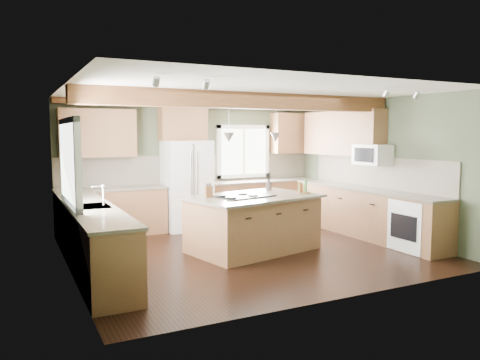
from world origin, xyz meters
name	(u,v)px	position (x,y,z in m)	size (l,w,h in m)	color
floor	(249,251)	(0.00, 0.00, 0.00)	(5.60, 5.60, 0.00)	black
ceiling	(249,93)	(0.00, 0.00, 2.60)	(5.60, 5.60, 0.00)	silver
wall_back	(194,164)	(0.00, 2.50, 1.30)	(5.60, 5.60, 0.00)	#3D4632
wall_left	(68,181)	(-2.80, 0.00, 1.30)	(5.00, 5.00, 0.00)	#3D4632
wall_right	(379,167)	(2.80, 0.00, 1.30)	(5.00, 5.00, 0.00)	#3D4632
ceiling_beam	(249,101)	(0.00, 0.00, 2.47)	(5.55, 0.26, 0.26)	#522917
soffit_trim	(195,105)	(0.00, 2.40, 2.54)	(5.55, 0.20, 0.10)	#522917
backsplash_back	(194,168)	(0.00, 2.48, 1.21)	(5.58, 0.03, 0.58)	brown
backsplash_right	(376,172)	(2.78, 0.05, 1.21)	(0.03, 3.70, 0.58)	brown
base_cab_back_left	(112,213)	(-1.79, 2.20, 0.44)	(2.02, 0.60, 0.88)	brown
counter_back_left	(111,189)	(-1.79, 2.20, 0.90)	(2.06, 0.64, 0.04)	#453D33
base_cab_back_right	(262,202)	(1.49, 2.20, 0.44)	(2.62, 0.60, 0.88)	brown
counter_back_right	(262,181)	(1.49, 2.20, 0.90)	(2.66, 0.64, 0.04)	#453D33
base_cab_left	(92,239)	(-2.50, 0.05, 0.44)	(0.60, 3.70, 0.88)	brown
counter_left	(91,207)	(-2.50, 0.05, 0.90)	(0.64, 3.74, 0.04)	#453D33
base_cab_right	(364,213)	(2.50, 0.05, 0.44)	(0.60, 3.70, 0.88)	brown
counter_right	(364,189)	(2.50, 0.05, 0.90)	(0.64, 3.74, 0.04)	#453D33
upper_cab_back_left	(98,133)	(-1.99, 2.33, 1.95)	(1.40, 0.35, 0.90)	brown
upper_cab_over_fridge	(183,123)	(-0.30, 2.33, 2.15)	(0.96, 0.35, 0.70)	brown
upper_cab_right	(342,133)	(2.62, 0.90, 1.95)	(0.35, 2.20, 0.90)	brown
upper_cab_back_corner	(291,133)	(2.30, 2.33, 1.95)	(0.90, 0.35, 0.90)	brown
window_left	(68,162)	(-2.78, 0.05, 1.55)	(0.04, 1.60, 1.05)	white
window_back	(243,151)	(1.15, 2.48, 1.55)	(1.10, 0.04, 1.00)	white
sink	(91,207)	(-2.50, 0.05, 0.91)	(0.50, 0.65, 0.03)	#262628
faucet	(103,196)	(-2.32, 0.05, 1.05)	(0.02, 0.02, 0.28)	#B2B2B7
dishwasher	(111,262)	(-2.49, -1.25, 0.43)	(0.60, 0.60, 0.84)	white
oven	(417,225)	(2.49, -1.25, 0.43)	(0.60, 0.72, 0.84)	white
microwave	(372,155)	(2.58, -0.05, 1.55)	(0.40, 0.70, 0.38)	white
pendant_left	(229,138)	(-0.41, -0.11, 1.88)	(0.18, 0.18, 0.16)	#B2B2B7
pendant_right	(275,137)	(0.57, 0.10, 1.88)	(0.18, 0.18, 0.16)	#B2B2B7
refrigerator	(187,185)	(-0.30, 2.12, 0.90)	(0.90, 0.74, 1.80)	silver
island	(253,224)	(0.08, 0.00, 0.44)	(2.00, 1.22, 0.88)	olive
island_top	(253,197)	(0.08, 0.00, 0.90)	(2.13, 1.35, 0.04)	#453D33
cooktop	(245,196)	(-0.08, -0.04, 0.93)	(0.86, 0.58, 0.02)	black
knife_block	(209,192)	(-0.65, 0.13, 1.01)	(0.11, 0.08, 0.18)	brown
utensil_crock	(269,186)	(0.74, 0.61, 0.99)	(0.11, 0.11, 0.14)	#3C3430
bottle_tray	(303,187)	(1.02, -0.07, 1.03)	(0.24, 0.24, 0.22)	brown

